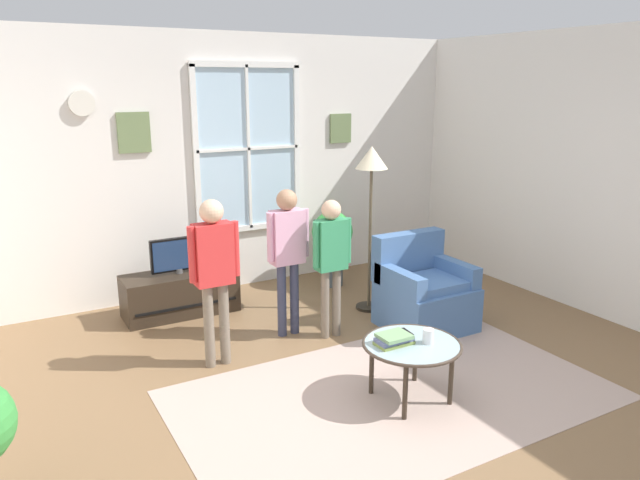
# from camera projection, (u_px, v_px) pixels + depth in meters

# --- Properties ---
(ground_plane) EXTENTS (6.46, 6.43, 0.02)m
(ground_plane) POSITION_uv_depth(u_px,v_px,m) (368.00, 403.00, 4.40)
(ground_plane) COLOR brown
(back_wall) EXTENTS (5.86, 0.17, 2.79)m
(back_wall) POSITION_uv_depth(u_px,v_px,m) (220.00, 164.00, 6.55)
(back_wall) COLOR silver
(back_wall) RESTS_ON ground_plane
(area_rug) EXTENTS (3.20, 1.91, 0.01)m
(area_rug) POSITION_uv_depth(u_px,v_px,m) (394.00, 394.00, 4.49)
(area_rug) COLOR tan
(area_rug) RESTS_ON ground_plane
(tv_stand) EXTENTS (1.12, 0.47, 0.43)m
(tv_stand) POSITION_uv_depth(u_px,v_px,m) (180.00, 293.00, 6.03)
(tv_stand) COLOR #2D2319
(tv_stand) RESTS_ON ground_plane
(television) EXTENTS (0.54, 0.08, 0.36)m
(television) POSITION_uv_depth(u_px,v_px,m) (178.00, 255.00, 5.92)
(television) COLOR #4C4C4C
(television) RESTS_ON tv_stand
(armchair) EXTENTS (0.76, 0.74, 0.87)m
(armchair) POSITION_uv_depth(u_px,v_px,m) (423.00, 294.00, 5.69)
(armchair) COLOR #476B9E
(armchair) RESTS_ON ground_plane
(coffee_table) EXTENTS (0.72, 0.72, 0.45)m
(coffee_table) POSITION_uv_depth(u_px,v_px,m) (412.00, 347.00, 4.34)
(coffee_table) COLOR #99B2B7
(coffee_table) RESTS_ON ground_plane
(book_stack) EXTENTS (0.27, 0.18, 0.08)m
(book_stack) POSITION_uv_depth(u_px,v_px,m) (394.00, 339.00, 4.30)
(book_stack) COLOR olive
(book_stack) RESTS_ON coffee_table
(cup) EXTENTS (0.08, 0.08, 0.11)m
(cup) POSITION_uv_depth(u_px,v_px,m) (428.00, 336.00, 4.32)
(cup) COLOR white
(cup) RESTS_ON coffee_table
(remote_near_books) EXTENTS (0.06, 0.14, 0.02)m
(remote_near_books) POSITION_uv_depth(u_px,v_px,m) (407.00, 333.00, 4.49)
(remote_near_books) COLOR black
(remote_near_books) RESTS_ON coffee_table
(person_pink_shirt) EXTENTS (0.41, 0.19, 1.36)m
(person_pink_shirt) POSITION_uv_depth(u_px,v_px,m) (287.00, 245.00, 5.37)
(person_pink_shirt) COLOR #333851
(person_pink_shirt) RESTS_ON ground_plane
(person_red_shirt) EXTENTS (0.42, 0.19, 1.39)m
(person_red_shirt) POSITION_uv_depth(u_px,v_px,m) (214.00, 264.00, 4.76)
(person_red_shirt) COLOR #726656
(person_red_shirt) RESTS_ON ground_plane
(person_green_shirt) EXTENTS (0.39, 0.17, 1.28)m
(person_green_shirt) POSITION_uv_depth(u_px,v_px,m) (331.00, 253.00, 5.33)
(person_green_shirt) COLOR #726656
(person_green_shirt) RESTS_ON ground_plane
(potted_plant_by_window) EXTENTS (0.46, 0.46, 0.86)m
(potted_plant_by_window) POSITION_uv_depth(u_px,v_px,m) (332.00, 237.00, 6.80)
(potted_plant_by_window) COLOR #4C565B
(potted_plant_by_window) RESTS_ON ground_plane
(floor_lamp) EXTENTS (0.32, 0.32, 1.67)m
(floor_lamp) POSITION_uv_depth(u_px,v_px,m) (371.00, 174.00, 5.86)
(floor_lamp) COLOR black
(floor_lamp) RESTS_ON ground_plane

